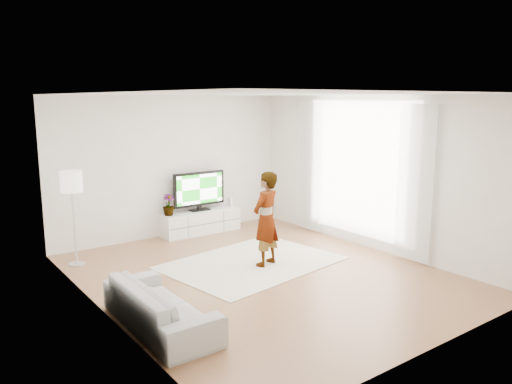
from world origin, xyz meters
TOP-DOWN VIEW (x-y plane):
  - floor at (0.00, 0.00)m, footprint 6.00×6.00m
  - ceiling at (0.00, 0.00)m, footprint 6.00×6.00m
  - wall_left at (-2.50, 0.00)m, footprint 0.02×6.00m
  - wall_right at (2.50, 0.00)m, footprint 0.02×6.00m
  - wall_back at (0.00, 3.00)m, footprint 5.00×0.02m
  - wall_front at (0.00, -3.00)m, footprint 5.00×0.02m
  - window at (2.48, 0.30)m, footprint 0.01×2.60m
  - curtain_near at (2.40, -1.00)m, footprint 0.04×0.70m
  - curtain_far at (2.40, 1.60)m, footprint 0.04×0.70m
  - media_console at (0.49, 2.76)m, footprint 1.67×0.48m
  - television at (0.49, 2.79)m, footprint 1.15×0.23m
  - game_console at (1.22, 2.76)m, footprint 0.06×0.15m
  - potted_plant at (-0.23, 2.77)m, footprint 0.24×0.24m
  - rug at (0.21, 0.56)m, footprint 3.06×2.40m
  - player at (0.32, 0.33)m, footprint 0.66×0.54m
  - sofa at (-2.09, -0.71)m, footprint 0.75×1.90m
  - floor_lamp at (-2.20, 2.25)m, footprint 0.35×0.35m

SIDE VIEW (x-z plane):
  - floor at x=0.00m, z-range 0.00..0.00m
  - rug at x=0.21m, z-range 0.00..0.01m
  - media_console at x=0.49m, z-range 0.00..0.47m
  - sofa at x=-2.09m, z-range 0.00..0.55m
  - game_console at x=1.22m, z-range 0.47..0.67m
  - potted_plant at x=-0.23m, z-range 0.47..0.89m
  - player at x=0.32m, z-range 0.01..1.58m
  - television at x=0.49m, z-range 0.50..1.30m
  - floor_lamp at x=-2.20m, z-range 0.55..2.12m
  - curtain_near at x=2.40m, z-range 0.05..2.65m
  - curtain_far at x=2.40m, z-range 0.05..2.65m
  - wall_left at x=-2.50m, z-range 0.00..2.80m
  - wall_right at x=2.50m, z-range 0.00..2.80m
  - wall_back at x=0.00m, z-range 0.00..2.80m
  - wall_front at x=0.00m, z-range 0.00..2.80m
  - window at x=2.48m, z-range 0.20..2.70m
  - ceiling at x=0.00m, z-range 2.80..2.80m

